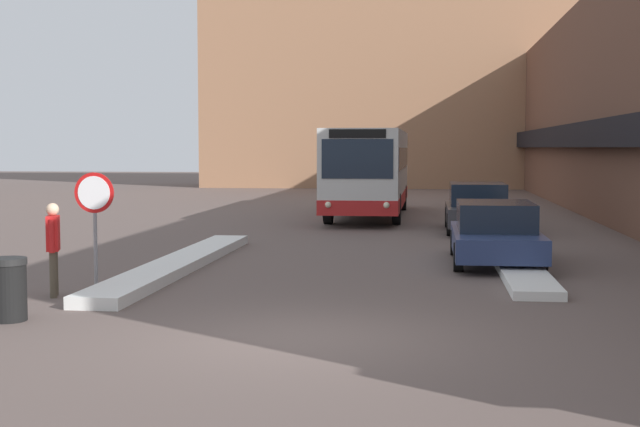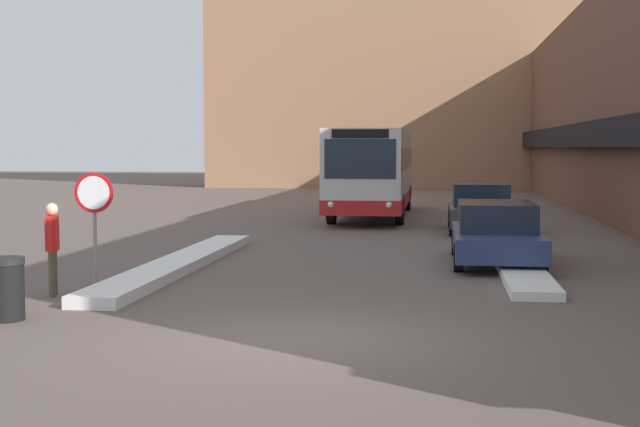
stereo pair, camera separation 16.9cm
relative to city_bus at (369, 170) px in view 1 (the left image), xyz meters
name	(u,v)px [view 1 (the left image)]	position (x,y,z in m)	size (l,w,h in m)	color
ground_plane	(300,339)	(0.52, -21.59, -1.74)	(160.00, 160.00, 0.00)	brown
building_backdrop_far	(405,37)	(0.52, 26.38, 8.12)	(26.00, 8.00, 19.71)	#996B4C
snow_bank_left	(179,263)	(-3.08, -14.91, -1.63)	(0.90, 10.12, 0.21)	silver
snow_bank_right	(515,263)	(4.12, -13.81, -1.66)	(0.90, 8.83, 0.17)	silver
city_bus	(369,170)	(0.00, 0.00, 0.00)	(2.59, 11.39, 3.20)	silver
parked_car_front	(495,233)	(3.72, -13.21, -1.05)	(1.91, 4.61, 1.37)	navy
parked_car_middle	(477,207)	(3.72, -5.65, -0.99)	(1.93, 4.52, 1.50)	#38383D
stop_sign	(94,204)	(-3.96, -17.45, -0.20)	(0.76, 0.08, 2.13)	gray
pedestrian	(53,240)	(-4.22, -18.73, -0.76)	(0.33, 0.51, 1.63)	brown
trash_bin	(7,289)	(-4.00, -20.89, -1.26)	(0.59, 0.59, 0.95)	black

